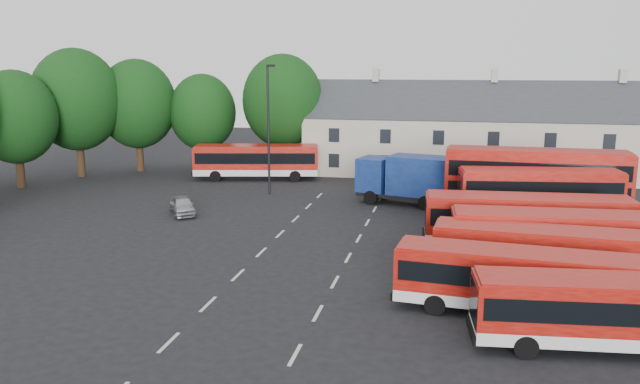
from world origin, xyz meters
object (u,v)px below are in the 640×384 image
at_px(silver_car, 183,206).
at_px(lamppost, 269,126).
at_px(bus_row_a, 611,308).
at_px(box_truck, 416,178).
at_px(bus_dd_south, 539,196).

xyz_separation_m(silver_car, lamppost, (4.08, 8.00, 4.95)).
distance_m(bus_row_a, silver_car, 29.78).
bearing_deg(lamppost, bus_row_a, -50.67).
distance_m(box_truck, lamppost, 12.57).
height_order(bus_row_a, bus_dd_south, bus_dd_south).
height_order(silver_car, lamppost, lamppost).
relative_size(bus_dd_south, silver_car, 2.68).
bearing_deg(silver_car, box_truck, -10.36).
relative_size(silver_car, lamppost, 0.36).
bearing_deg(box_truck, bus_dd_south, -22.47).
bearing_deg(silver_car, bus_dd_south, -31.24).
distance_m(bus_dd_south, box_truck, 10.06).
height_order(bus_dd_south, lamppost, lamppost).
bearing_deg(silver_car, bus_row_a, -66.48).
height_order(bus_dd_south, silver_car, bus_dd_south).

